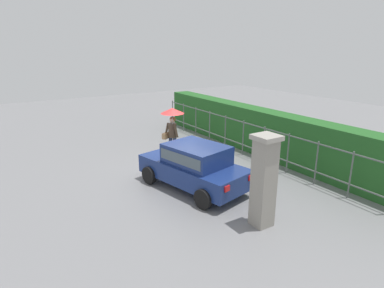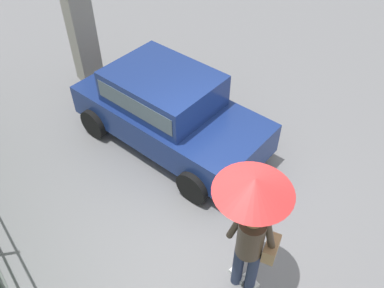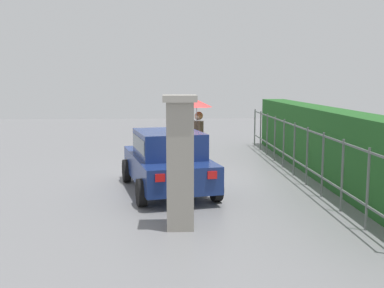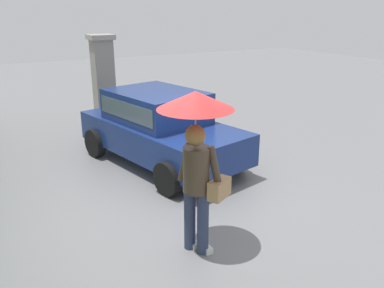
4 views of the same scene
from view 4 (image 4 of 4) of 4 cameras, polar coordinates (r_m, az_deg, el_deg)
name	(u,v)px [view 4 (image 4 of 4)]	position (r m, az deg, el deg)	size (l,w,h in m)	color
ground_plane	(178,203)	(6.55, -2.09, -8.46)	(40.00, 40.00, 0.00)	slate
car	(159,125)	(7.97, -4.73, 2.79)	(3.97, 2.48, 1.48)	navy
pedestrian	(197,137)	(4.77, 0.71, 1.04)	(0.95, 0.95, 2.10)	#2D3856
gate_pillar	(104,82)	(10.41, -12.65, 8.71)	(0.60, 0.60, 2.42)	gray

